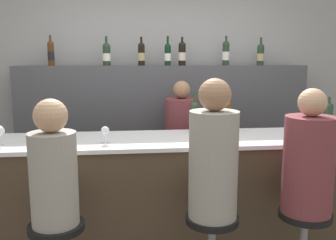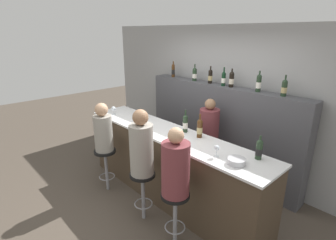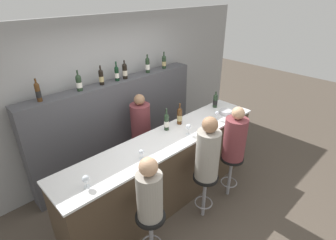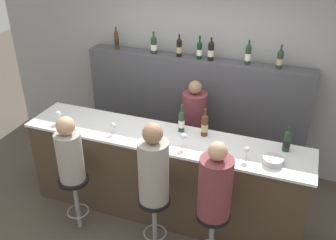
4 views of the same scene
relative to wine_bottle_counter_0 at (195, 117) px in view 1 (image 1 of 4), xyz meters
name	(u,v)px [view 1 (image 1 of 4)]	position (x,y,z in m)	size (l,w,h in m)	color
wall_back	(162,93)	(-0.15, 1.24, 0.08)	(6.40, 0.05, 2.60)	#9E9E9E
bar_counter	(179,204)	(-0.15, -0.18, -0.68)	(3.29, 0.65, 1.09)	#473828
back_bar_cabinet	(164,140)	(-0.15, 1.02, -0.41)	(3.08, 0.28, 1.62)	#4C4C51
wine_bottle_counter_0	(195,117)	(0.00, 0.00, 0.00)	(0.07, 0.07, 0.33)	#233823
wine_bottle_counter_1	(227,116)	(0.27, 0.00, 0.00)	(0.08, 0.08, 0.33)	#4C2D14
wine_bottle_counter_2	(328,116)	(1.16, 0.00, -0.01)	(0.08, 0.08, 0.29)	#233823
wine_bottle_backbar_0	(51,53)	(-1.32, 1.02, 0.53)	(0.07, 0.07, 0.31)	#4C2D14
wine_bottle_backbar_1	(107,54)	(-0.75, 1.02, 0.52)	(0.08, 0.08, 0.30)	#233823
wine_bottle_backbar_2	(141,54)	(-0.39, 1.02, 0.52)	(0.07, 0.07, 0.30)	black
wine_bottle_backbar_3	(168,54)	(-0.11, 1.02, 0.51)	(0.07, 0.07, 0.31)	black
wine_bottle_backbar_4	(182,53)	(0.04, 1.02, 0.52)	(0.08, 0.08, 0.30)	black
wine_bottle_backbar_5	(226,53)	(0.52, 1.02, 0.53)	(0.07, 0.07, 0.31)	#233823
wine_bottle_backbar_6	(261,54)	(0.91, 1.02, 0.51)	(0.08, 0.08, 0.30)	#233823
wine_glass_1	(105,132)	(-0.71, -0.31, -0.05)	(0.07, 0.07, 0.13)	silver
wine_glass_2	(219,125)	(0.13, -0.31, -0.02)	(0.07, 0.07, 0.16)	silver
wine_glass_3	(304,125)	(0.80, -0.31, -0.03)	(0.07, 0.07, 0.14)	silver
metal_bowl	(335,133)	(1.06, -0.29, -0.10)	(0.20, 0.20, 0.07)	#B7B7BC
guest_seated_left	(53,170)	(-0.99, -0.78, -0.18)	(0.28, 0.28, 0.77)	gray
bar_stool_middle	(212,240)	(-0.02, -0.78, -0.68)	(0.34, 0.34, 0.71)	gray
guest_seated_middle	(213,157)	(-0.02, -0.78, -0.13)	(0.31, 0.31, 0.88)	gray
bar_stool_right	(304,235)	(0.60, -0.78, -0.68)	(0.34, 0.34, 0.71)	gray
guest_seated_right	(309,160)	(0.60, -0.78, -0.17)	(0.32, 0.32, 0.81)	brown
bartender	(181,161)	(-0.02, 0.59, -0.54)	(0.32, 0.32, 1.48)	brown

